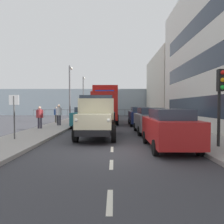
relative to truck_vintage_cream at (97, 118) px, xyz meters
name	(u,v)px	position (x,y,z in m)	size (l,w,h in m)	color
ground_plane	(113,127)	(-0.90, -6.26, -1.18)	(80.00, 80.00, 0.00)	#38383D
sidewalk_left	(168,126)	(-5.67, -6.26, -1.10)	(2.77, 37.74, 0.15)	#9E9993
sidewalk_right	(58,126)	(3.87, -6.26, -1.10)	(2.77, 37.74, 0.15)	#9E9993
road_centreline_markings	(113,127)	(-0.90, -5.92, -1.17)	(0.12, 34.27, 0.01)	silver
building_far_block	(176,87)	(-10.52, -20.41, 3.52)	(6.92, 13.61, 9.39)	beige
sea_horizon	(114,102)	(-0.90, -28.13, 1.32)	(80.00, 0.80, 5.00)	#84939E
seawall_railing	(113,111)	(-0.90, -24.53, -0.26)	(28.08, 0.08, 1.20)	#4C5156
truck_vintage_cream	(97,118)	(0.00, 0.00, 0.00)	(2.17, 5.64, 2.43)	black
lorry_cargo_red	(106,104)	(-0.11, -10.48, 0.90)	(2.58, 8.20, 3.87)	red
car_red_kerbside_near	(169,128)	(-3.33, 2.89, -0.28)	(1.82, 4.06, 1.72)	#B21E1E
car_grey_kerbside_1	(149,120)	(-3.33, -2.10, -0.28)	(1.78, 4.01, 1.72)	slate
car_navy_kerbside_2	(139,116)	(-3.33, -7.52, -0.28)	(1.89, 3.83, 1.72)	navy
car_teal_oppositeside_0	(85,117)	(1.54, -6.27, -0.28)	(1.85, 4.61, 1.72)	#1E6670
car_white_oppositeside_1	(92,114)	(1.54, -11.94, -0.28)	(1.88, 4.63, 1.72)	white
pedestrian_strolling	(40,115)	(4.58, -3.74, -0.06)	(0.53, 0.34, 1.65)	#383342
pedestrian_in_dark_coat	(59,113)	(3.79, -6.21, 0.03)	(0.53, 0.34, 1.79)	black
pedestrian_with_bag	(56,113)	(4.81, -9.13, -0.11)	(0.53, 0.34, 1.57)	#4C473D
traffic_light_near	(220,91)	(-5.37, 3.16, 1.29)	(0.28, 0.41, 3.20)	black
lamp_post_promenade	(70,88)	(3.85, -11.13, 2.61)	(0.32, 1.14, 6.06)	#59595B
lamp_post_far	(83,93)	(3.71, -20.30, 2.64)	(0.32, 1.14, 6.13)	#59595B
street_sign	(14,109)	(4.10, 1.27, 0.50)	(0.50, 0.07, 2.25)	#4C4C4C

